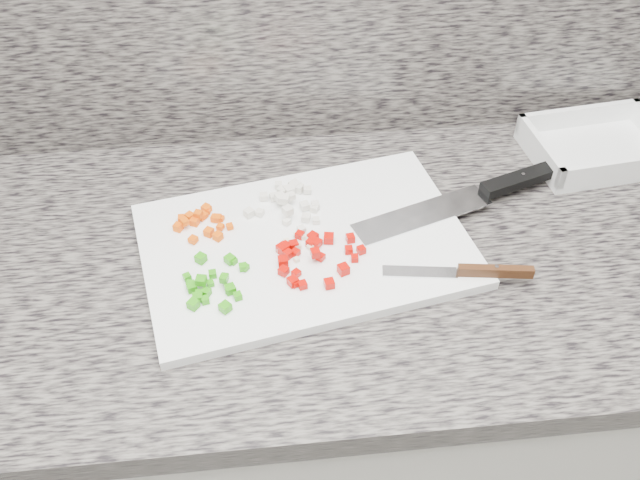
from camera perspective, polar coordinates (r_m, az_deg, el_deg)
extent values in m
cube|color=beige|center=(1.44, -0.58, -14.26)|extent=(3.92, 0.62, 0.86)
cube|color=#615C56|center=(1.08, -0.74, -1.59)|extent=(3.96, 0.64, 0.04)
cube|color=white|center=(1.06, -1.19, -0.42)|extent=(0.53, 0.40, 0.02)
cube|color=#EA5105|center=(1.08, -8.88, 0.62)|extent=(0.02, 0.02, 0.01)
cube|color=#EA5105|center=(1.11, -9.47, 1.79)|extent=(0.01, 0.01, 0.01)
cube|color=#EA5105|center=(1.07, -8.17, 0.29)|extent=(0.02, 0.02, 0.01)
cube|color=#EA5105|center=(1.09, -11.28, 1.02)|extent=(0.02, 0.02, 0.01)
cube|color=#EA5105|center=(1.07, -10.11, 0.04)|extent=(0.02, 0.02, 0.01)
cube|color=#EA5105|center=(1.11, -9.87, 1.92)|extent=(0.01, 0.01, 0.01)
cube|color=#EA5105|center=(1.10, -8.22, 1.73)|extent=(0.01, 0.01, 0.01)
cube|color=#EA5105|center=(1.12, -9.07, 2.50)|extent=(0.02, 0.02, 0.01)
cube|color=#EA5105|center=(1.11, -10.38, 1.84)|extent=(0.02, 0.02, 0.01)
cube|color=#EA5105|center=(1.10, -8.43, 1.73)|extent=(0.01, 0.01, 0.01)
cube|color=#EA5105|center=(1.11, -9.27, 1.96)|extent=(0.01, 0.01, 0.01)
cube|color=#EA5105|center=(1.10, -7.92, 1.73)|extent=(0.01, 0.01, 0.01)
cube|color=#EA5105|center=(1.10, -9.72, 2.04)|extent=(0.01, 0.01, 0.01)
cube|color=#EA5105|center=(1.11, -9.01, 2.33)|extent=(0.01, 0.01, 0.01)
cube|color=#EA5105|center=(1.10, -9.99, 1.46)|extent=(0.02, 0.02, 0.01)
cube|color=#EA5105|center=(1.08, -7.23, 1.09)|extent=(0.01, 0.01, 0.01)
cube|color=#EA5105|center=(1.09, -10.76, 1.43)|extent=(0.01, 0.01, 0.01)
cube|color=#EA5105|center=(1.08, -7.98, 1.05)|extent=(0.01, 0.01, 0.01)
cube|color=#EA5105|center=(1.11, -10.99, 1.70)|extent=(0.01, 0.01, 0.01)
cube|color=#EA5105|center=(1.12, -9.10, 2.63)|extent=(0.01, 0.01, 0.01)
cube|color=silver|center=(1.11, -2.34, 3.53)|extent=(0.01, 0.01, 0.01)
cube|color=silver|center=(1.14, -2.03, 4.40)|extent=(0.02, 0.02, 0.01)
cube|color=silver|center=(1.11, -1.24, 2.77)|extent=(0.02, 0.02, 0.01)
cube|color=silver|center=(1.10, -5.71, 2.19)|extent=(0.02, 0.02, 0.01)
cube|color=silver|center=(1.10, -2.87, 3.29)|extent=(0.02, 0.02, 0.01)
cube|color=silver|center=(1.14, -2.58, 3.93)|extent=(0.01, 0.01, 0.01)
cube|color=silver|center=(1.08, -0.32, 1.58)|extent=(0.01, 0.01, 0.01)
cube|color=silver|center=(1.14, -1.72, 4.17)|extent=(0.02, 0.02, 0.01)
cube|color=silver|center=(1.10, -0.46, 2.53)|extent=(0.01, 0.01, 0.01)
cube|color=silver|center=(1.10, -4.84, 2.20)|extent=(0.01, 0.01, 0.01)
cube|color=silver|center=(1.13, -4.52, 3.48)|extent=(0.01, 0.01, 0.01)
cube|color=silver|center=(1.08, -2.60, 2.37)|extent=(0.02, 0.02, 0.01)
cube|color=silver|center=(1.11, -3.21, 3.44)|extent=(0.02, 0.02, 0.01)
cube|color=silver|center=(1.13, -3.69, 3.47)|extent=(0.01, 0.01, 0.01)
cube|color=silver|center=(1.15, -3.35, 4.40)|extent=(0.01, 0.01, 0.01)
cube|color=silver|center=(1.09, -1.13, 1.81)|extent=(0.02, 0.02, 0.01)
cube|color=silver|center=(1.08, -2.69, 1.48)|extent=(0.01, 0.01, 0.01)
cube|color=silver|center=(1.11, -0.38, 2.80)|extent=(0.01, 0.01, 0.01)
cube|color=silver|center=(1.14, -1.02, 4.03)|extent=(0.01, 0.01, 0.01)
cube|color=silver|center=(1.14, -3.03, 4.00)|extent=(0.02, 0.02, 0.01)
cube|color=silver|center=(1.07, -1.50, 0.87)|extent=(0.01, 0.01, 0.01)
cube|color=silver|center=(1.14, -2.49, 4.02)|extent=(0.02, 0.02, 0.01)
cube|color=#2A980D|center=(1.02, -8.59, -2.70)|extent=(0.01, 0.01, 0.01)
cube|color=#2A980D|center=(1.00, -7.63, -2.99)|extent=(0.01, 0.01, 0.01)
cube|color=#2A980D|center=(0.98, -9.18, -4.76)|extent=(0.01, 0.01, 0.01)
cube|color=#2A980D|center=(1.01, -10.33, -3.53)|extent=(0.01, 0.01, 0.01)
cube|color=#2A980D|center=(0.99, -9.64, -4.30)|extent=(0.01, 0.01, 0.01)
cube|color=#2A980D|center=(0.98, -6.60, -4.48)|extent=(0.01, 0.01, 0.01)
cube|color=#2A980D|center=(0.99, -9.79, -4.54)|extent=(0.01, 0.01, 0.01)
cube|color=#2A980D|center=(1.00, -8.76, -3.44)|extent=(0.01, 0.01, 0.01)
cube|color=#2A980D|center=(0.99, -7.19, -3.91)|extent=(0.02, 0.02, 0.01)
cube|color=#2A980D|center=(1.02, -6.18, -2.15)|extent=(0.01, 0.01, 0.01)
cube|color=#2A980D|center=(1.02, -6.05, -2.17)|extent=(0.01, 0.01, 0.01)
cube|color=#2A980D|center=(0.97, -7.59, -5.34)|extent=(0.02, 0.02, 0.01)
cube|color=#2A980D|center=(0.99, -9.49, -3.20)|extent=(0.02, 0.02, 0.01)
cube|color=#2A980D|center=(1.03, -7.22, -1.53)|extent=(0.02, 0.02, 0.01)
cube|color=#2A980D|center=(1.02, -10.59, -2.93)|extent=(0.01, 0.01, 0.01)
cube|color=#2A980D|center=(0.98, -10.11, -5.09)|extent=(0.02, 0.02, 0.01)
cube|color=#2A980D|center=(0.99, -7.25, -3.99)|extent=(0.01, 0.01, 0.01)
cube|color=#2A980D|center=(1.03, -6.95, -1.67)|extent=(0.01, 0.01, 0.01)
cube|color=#2A980D|center=(1.00, -10.23, -3.74)|extent=(0.02, 0.02, 0.01)
cube|color=#2A980D|center=(1.04, -9.52, -1.45)|extent=(0.02, 0.02, 0.01)
cube|color=#2A980D|center=(0.99, -9.09, -4.14)|extent=(0.02, 0.02, 0.01)
cube|color=#2A980D|center=(0.99, -7.69, -3.09)|extent=(0.01, 0.01, 0.01)
cube|color=#BD0902|center=(1.05, 0.71, 0.14)|extent=(0.02, 0.02, 0.01)
cube|color=#BD0902|center=(1.04, -2.11, -0.39)|extent=(0.01, 0.01, 0.01)
cube|color=#BD0902|center=(1.04, -2.74, -0.53)|extent=(0.02, 0.02, 0.01)
cube|color=#BD0902|center=(1.06, 2.44, 0.14)|extent=(0.01, 0.01, 0.01)
cube|color=#BD0902|center=(1.04, 3.32, -0.80)|extent=(0.01, 0.01, 0.01)
cube|color=#BD0902|center=(1.06, -1.63, 0.43)|extent=(0.02, 0.02, 0.01)
cube|color=#BD0902|center=(1.05, -0.29, -0.23)|extent=(0.02, 0.02, 0.01)
cube|color=#BD0902|center=(1.02, -2.98, -1.70)|extent=(0.01, 0.01, 0.01)
cube|color=#BD0902|center=(1.02, -0.38, -1.04)|extent=(0.01, 0.01, 0.01)
cube|color=#BD0902|center=(0.99, -1.41, -3.60)|extent=(0.01, 0.01, 0.01)
cube|color=#BD0902|center=(1.03, 0.05, -1.36)|extent=(0.02, 0.02, 0.01)
cube|color=#BD0902|center=(1.01, 1.88, -2.36)|extent=(0.02, 0.02, 0.01)
cube|color=#BD0902|center=(1.04, 2.31, -0.79)|extent=(0.01, 0.01, 0.01)
cube|color=#BD0902|center=(1.01, -1.91, -2.66)|extent=(0.02, 0.02, 0.01)
cube|color=#BD0902|center=(1.04, -3.00, -0.71)|extent=(0.02, 0.02, 0.01)
cube|color=#BD0902|center=(1.03, 2.79, -1.45)|extent=(0.01, 0.01, 0.01)
cube|color=#BD0902|center=(1.01, -2.93, -2.49)|extent=(0.02, 0.02, 0.01)
cube|color=#BD0902|center=(1.03, -1.96, -1.00)|extent=(0.02, 0.02, 0.01)
cube|color=#BD0902|center=(1.03, -2.60, -1.13)|extent=(0.02, 0.02, 0.01)
cube|color=#BD0902|center=(1.06, -0.58, 0.28)|extent=(0.02, 0.02, 0.01)
cube|color=#BD0902|center=(1.05, -0.75, -0.25)|extent=(0.02, 0.02, 0.01)
cube|color=#BD0902|center=(0.99, 0.74, -3.50)|extent=(0.02, 0.02, 0.01)
cube|color=#BD0902|center=(0.99, -2.19, -3.33)|extent=(0.02, 0.02, 0.01)
cube|color=#BD0902|center=(0.99, -2.01, -3.45)|extent=(0.01, 0.01, 0.01)
cube|color=beige|center=(1.06, -1.96, 0.41)|extent=(0.01, 0.01, 0.01)
cube|color=beige|center=(1.04, -0.79, -0.57)|extent=(0.01, 0.01, 0.01)
cube|color=beige|center=(1.04, -2.94, -0.88)|extent=(0.01, 0.01, 0.01)
cube|color=beige|center=(1.03, -1.89, -1.59)|extent=(0.01, 0.01, 0.01)
cube|color=beige|center=(1.05, -2.69, -0.11)|extent=(0.01, 0.01, 0.01)
cube|color=beige|center=(1.06, -1.00, 0.22)|extent=(0.01, 0.01, 0.01)
cube|color=beige|center=(1.05, -1.80, -0.46)|extent=(0.01, 0.01, 0.01)
cube|color=beige|center=(1.04, -3.20, -0.72)|extent=(0.01, 0.01, 0.01)
cube|color=beige|center=(1.06, -1.36, 0.26)|extent=(0.01, 0.01, 0.01)
cube|color=silver|center=(1.11, 8.19, 2.04)|extent=(0.23, 0.12, 0.00)
cube|color=black|center=(1.20, 15.86, 4.74)|extent=(0.15, 0.07, 0.02)
cylinder|color=silver|center=(1.20, 15.95, 5.07)|extent=(0.01, 0.01, 0.00)
cube|color=silver|center=(1.02, 7.98, -2.56)|extent=(0.11, 0.04, 0.00)
cube|color=#412410|center=(1.03, 13.87, -2.44)|extent=(0.11, 0.03, 0.02)
cylinder|color=silver|center=(1.03, 13.96, -2.09)|extent=(0.01, 0.01, 0.00)
cube|color=white|center=(1.33, 21.20, 6.52)|extent=(0.25, 0.19, 0.01)
cube|color=white|center=(1.37, 19.95, 9.28)|extent=(0.23, 0.04, 0.04)
cube|color=white|center=(1.27, 23.08, 5.24)|extent=(0.23, 0.04, 0.04)
cube|color=white|center=(1.26, 17.18, 6.90)|extent=(0.03, 0.17, 0.04)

